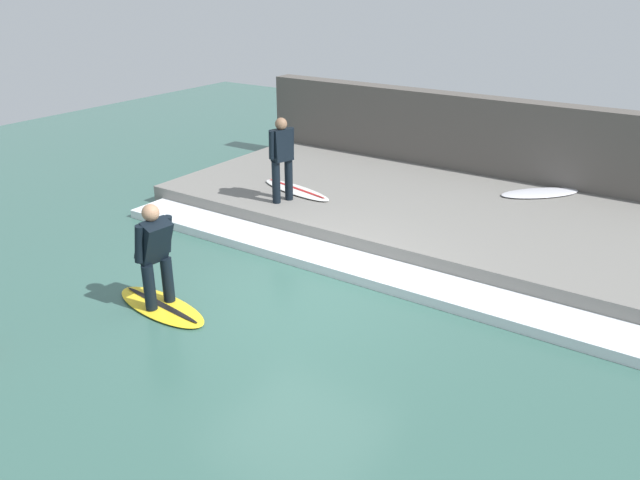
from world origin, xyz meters
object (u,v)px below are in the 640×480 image
Objects in this scene: surfboard_riding at (161,306)px; surfer_waiting_near at (282,155)px; surfer_riding at (155,251)px; surfboard_waiting_near at (296,190)px; surfboard_spare at (540,193)px.

surfer_waiting_near is at bearing 10.14° from surfboard_riding.
surfer_riding reaches higher than surfboard_waiting_near.
surfer_riding is (0.00, 0.00, 0.85)m from surfboard_riding.
surfboard_spare is (3.09, -3.89, -0.85)m from surfer_waiting_near.
surfer_waiting_near is (3.69, 0.66, 0.37)m from surfer_riding.
surfer_waiting_near is 0.85× the size of surfboard_waiting_near.
surfer_riding is 7.53m from surfboard_spare.
surfer_waiting_near reaches higher than surfboard_spare.
surfboard_waiting_near is at bearing 10.36° from surfboard_riding.
surfer_riding is 0.96× the size of surfboard_spare.
surfer_waiting_near is at bearing -168.29° from surfboard_waiting_near.
surfboard_waiting_near is 1.19× the size of surfboard_spare.
surfboard_waiting_near is at bearing 121.80° from surfboard_spare.
surfboard_riding is 7.52m from surfboard_spare.
surfer_riding is 3.77m from surfer_waiting_near.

